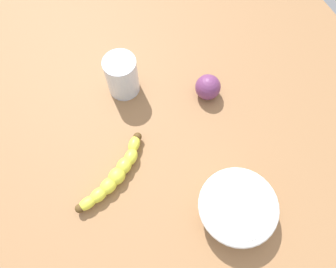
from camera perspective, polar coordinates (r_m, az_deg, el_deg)
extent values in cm
cube|color=olive|center=(69.07, -4.05, -4.07)|extent=(120.00, 120.00, 3.00)
ellipsoid|color=yellow|center=(64.75, -14.03, -11.77)|extent=(2.96, 4.15, 2.25)
ellipsoid|color=yellow|center=(64.66, -12.18, -10.49)|extent=(3.62, 4.39, 2.57)
ellipsoid|color=yellow|center=(64.77, -10.49, -9.00)|extent=(4.21, 4.64, 2.89)
ellipsoid|color=yellow|center=(65.06, -9.01, -7.36)|extent=(4.71, 4.90, 3.21)
ellipsoid|color=yellow|center=(65.54, -7.76, -5.58)|extent=(4.61, 4.76, 2.89)
ellipsoid|color=yellow|center=(66.18, -6.74, -3.72)|extent=(4.48, 4.49, 2.57)
ellipsoid|color=yellow|center=(66.98, -5.98, -1.82)|extent=(4.35, 4.12, 2.25)
sphere|color=#513819|center=(64.89, -15.33, -12.55)|extent=(1.77, 1.77, 1.77)
sphere|color=#513819|center=(67.59, -5.56, -0.53)|extent=(1.77, 1.77, 1.77)
cylinder|color=silver|center=(71.65, -8.14, 10.15)|extent=(7.05, 7.05, 9.62)
cylinder|color=beige|center=(72.35, -8.05, 9.76)|extent=(6.55, 6.55, 7.41)
cylinder|color=white|center=(62.93, 11.98, -12.74)|extent=(12.40, 12.40, 5.29)
torus|color=white|center=(60.97, 12.35, -12.34)|extent=(14.67, 14.67, 1.20)
sphere|color=#6B3360|center=(72.25, 7.06, 8.22)|extent=(5.63, 5.63, 5.63)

